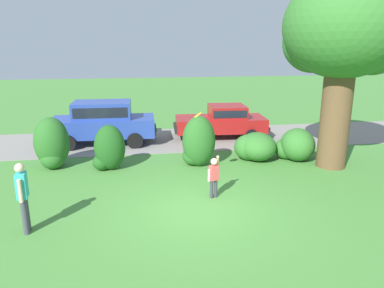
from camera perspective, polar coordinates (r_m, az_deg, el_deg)
ground_plane at (r=9.99m, az=0.74°, el=-10.44°), size 80.00×80.00×0.00m
driveway_strip at (r=17.09m, az=-3.62°, el=0.70°), size 28.00×4.40×0.02m
oak_tree_large at (r=13.86m, az=22.83°, el=15.59°), size 4.33×4.14×6.70m
shrub_near_tree at (r=14.00m, az=-21.16°, el=-0.18°), size 1.24×1.20×1.86m
shrub_centre_left at (r=13.20m, az=-12.96°, el=-0.82°), size 1.18×0.93×1.63m
shrub_centre at (r=13.25m, az=0.93°, el=0.05°), size 1.21×1.02×1.87m
shrub_centre_right at (r=14.21m, az=9.78°, el=-0.42°), size 1.59×1.55×1.08m
shrub_far_end at (r=14.52m, az=15.87°, el=-0.23°), size 1.43×1.44×1.26m
parked_sedan at (r=17.35m, az=4.79°, el=3.74°), size 4.51×2.31×1.56m
parked_suv at (r=16.60m, az=-13.82°, el=3.61°), size 4.74×2.19×1.92m
child_thrower at (r=10.54m, az=3.45°, el=-4.81°), size 0.40×0.35×1.29m
frisbee at (r=10.98m, az=0.93°, el=4.62°), size 0.27×0.28×0.22m
adult_onlooker at (r=9.41m, az=-25.06°, el=-7.16°), size 0.25×0.53×1.74m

